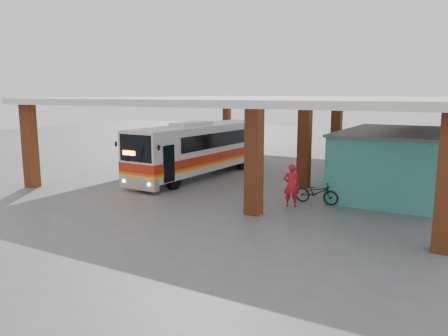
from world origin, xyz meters
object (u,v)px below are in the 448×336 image
motorcycle (317,192)px  pedestrian (291,185)px  coach_bus (201,149)px  red_chair (355,176)px

motorcycle → pedestrian: (-0.81, -1.05, 0.43)m
motorcycle → pedestrian: size_ratio=1.04×
coach_bus → pedestrian: coach_bus is taller
coach_bus → pedestrian: bearing=-27.2°
coach_bus → red_chair: 8.97m
pedestrian → coach_bus: bearing=-53.8°
pedestrian → motorcycle: bearing=-151.7°
motorcycle → red_chair: motorcycle is taller
motorcycle → red_chair: (0.38, 5.60, -0.17)m
motorcycle → red_chair: bearing=-3.9°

